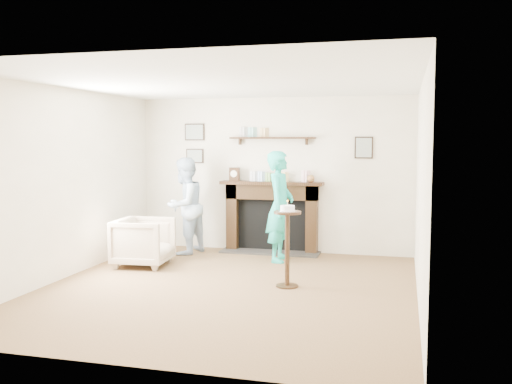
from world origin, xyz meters
TOP-DOWN VIEW (x-y plane):
  - ground at (0.00, 0.00)m, footprint 5.00×5.00m
  - room_shell at (-0.00, 0.69)m, footprint 4.54×5.02m
  - armchair at (-1.56, 0.92)m, footprint 0.82×0.80m
  - man at (-1.31, 1.90)m, footprint 0.76×0.88m
  - woman at (0.28, 1.75)m, footprint 0.41×0.61m
  - pedestal_table at (0.69, 0.28)m, footprint 0.34×0.34m

SIDE VIEW (x-z plane):
  - ground at x=0.00m, z-range 0.00..0.00m
  - armchair at x=-1.56m, z-range -0.35..0.35m
  - man at x=-1.31m, z-range -0.77..0.77m
  - woman at x=0.28m, z-range -0.83..0.83m
  - pedestal_table at x=0.69m, z-range 0.13..1.21m
  - room_shell at x=0.00m, z-range 0.36..2.88m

